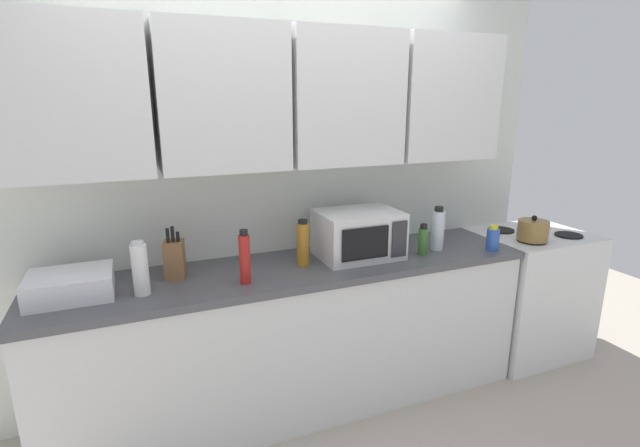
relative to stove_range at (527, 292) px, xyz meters
The scene contains 13 objects.
wall_back_with_cabinets 2.13m from the stove_range, behind, with size 3.67×0.38×2.60m.
counter_run 1.79m from the stove_range, behind, with size 2.80×0.63×0.90m.
stove_range is the anchor object (origin of this frame).
kettle 0.57m from the stove_range, 140.53° to the right, with size 0.20×0.20×0.17m.
microwave 1.50m from the stove_range, behind, with size 0.48×0.37×0.28m.
dish_rack 2.97m from the stove_range, behind, with size 0.38×0.30×0.12m, color silver.
knife_block 2.50m from the stove_range, behind, with size 0.12×0.14×0.28m.
bottle_blue_cleaner 0.78m from the stove_range, 161.48° to the right, with size 0.08×0.08×0.16m.
bottle_clear_tall 1.04m from the stove_range, behind, with size 0.08×0.08×0.28m.
bottle_amber_vinegar 1.84m from the stove_range, behind, with size 0.07×0.07×0.27m.
bottle_red_sauce 2.20m from the stove_range, behind, with size 0.06×0.06×0.29m.
bottle_green_oil 1.14m from the stove_range, behind, with size 0.06×0.06×0.19m.
bottle_white_jar 2.68m from the stove_range, behind, with size 0.08×0.08×0.27m.
Camera 1 is at (-0.83, -2.68, 1.83)m, focal length 26.21 mm.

